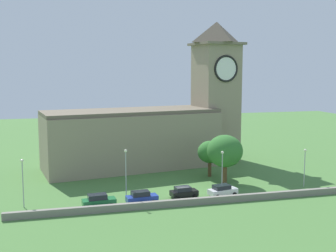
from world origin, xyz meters
TOP-DOWN VIEW (x-y plane):
  - ground_plane at (0.00, 15.00)m, footprint 200.00×200.00m
  - church at (0.80, 21.23)m, footprint 41.27×17.45m
  - quay_barrier at (0.00, -5.33)m, footprint 51.08×0.70m
  - car_green at (-13.10, -3.11)m, footprint 4.73×2.44m
  - car_blue at (-7.00, -2.98)m, footprint 4.61×2.39m
  - car_black at (-0.31, -1.57)m, footprint 4.21×2.46m
  - car_white at (5.62, -2.27)m, footprint 4.72×2.82m
  - streetlamp_west_end at (-23.20, -0.48)m, footprint 0.44×0.44m
  - streetlamp_west_mid at (-8.92, -1.08)m, footprint 0.44×0.44m
  - streetlamp_central at (6.56, 0.34)m, footprint 0.44×0.44m
  - streetlamp_east_mid at (20.41, -0.85)m, footprint 0.44×0.44m
  - tree_riverside_west at (7.90, 9.72)m, footprint 4.44×4.44m
  - tree_riverside_east at (8.68, 4.59)m, footprint 6.02×6.02m

SIDE VIEW (x-z plane):
  - ground_plane at x=0.00m, z-range 0.00..0.00m
  - quay_barrier at x=0.00m, z-range 0.00..0.99m
  - car_black at x=-0.31m, z-range 0.01..1.71m
  - car_white at x=5.62m, z-range 0.01..1.77m
  - car_blue at x=-7.00m, z-range 0.01..1.90m
  - car_green at x=-13.10m, z-range 0.01..1.92m
  - streetlamp_east_mid at x=20.41m, z-range 1.12..7.45m
  - streetlamp_central at x=6.56m, z-range 1.13..7.56m
  - tree_riverside_west at x=7.90m, z-range 1.20..7.67m
  - streetlamp_west_end at x=-23.20m, z-range 1.16..8.02m
  - streetlamp_west_mid at x=-8.92m, z-range 1.22..8.89m
  - tree_riverside_east at x=8.68m, z-range 1.38..9.64m
  - church at x=0.80m, z-range -6.19..22.71m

